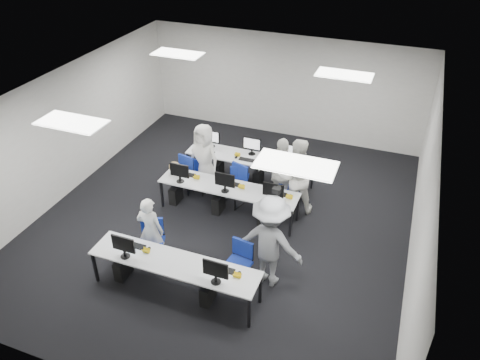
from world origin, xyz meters
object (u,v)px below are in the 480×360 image
at_px(chair_3, 235,192).
at_px(chair_6, 240,184).
at_px(student_1, 296,176).
at_px(chair_0, 153,250).
at_px(desk_front, 174,264).
at_px(student_2, 204,157).
at_px(chair_1, 238,272).
at_px(chair_2, 196,182).
at_px(chair_5, 192,175).
at_px(desk_mid, 228,189).
at_px(student_3, 281,174).
at_px(chair_4, 285,199).
at_px(photographer, 270,242).
at_px(student_0, 151,230).
at_px(chair_7, 289,193).

xyz_separation_m(chair_3, chair_6, (-0.02, 0.38, -0.03)).
bearing_deg(student_1, chair_0, 28.83).
xyz_separation_m(desk_front, student_2, (-0.94, 3.41, 0.18)).
height_order(chair_1, chair_2, chair_1).
bearing_deg(chair_2, chair_5, 117.97).
bearing_deg(desk_mid, chair_3, 92.99).
bearing_deg(desk_front, student_1, 67.44).
bearing_deg(chair_1, student_3, 99.06).
height_order(chair_0, chair_2, chair_0).
xyz_separation_m(chair_6, student_3, (1.06, -0.17, 0.63)).
bearing_deg(chair_4, photographer, -63.67).
distance_m(student_2, photographer, 3.53).
bearing_deg(chair_5, desk_mid, -19.08).
relative_size(chair_3, student_0, 0.64).
height_order(desk_front, chair_4, chair_4).
height_order(chair_2, chair_7, chair_7).
bearing_deg(photographer, chair_5, -35.81).
height_order(chair_5, chair_7, chair_5).
bearing_deg(student_2, desk_mid, -24.89).
bearing_deg(chair_4, chair_1, -76.31).
height_order(chair_4, student_0, student_0).
height_order(chair_5, student_0, student_0).
bearing_deg(student_2, desk_front, -58.88).
relative_size(desk_mid, photographer, 1.67).
distance_m(chair_4, photographer, 2.42).
relative_size(chair_1, chair_6, 1.06).
bearing_deg(chair_5, desk_front, -57.50).
xyz_separation_m(chair_7, student_0, (-2.03, -2.87, 0.46)).
xyz_separation_m(desk_mid, chair_6, (-0.05, 0.85, -0.41)).
bearing_deg(chair_6, chair_7, -11.46).
relative_size(chair_1, chair_5, 0.97).
distance_m(chair_5, student_2, 0.65).
bearing_deg(chair_0, student_2, 73.01).
xyz_separation_m(chair_5, chair_7, (2.47, 0.14, -0.01)).
distance_m(chair_3, student_0, 2.61).
bearing_deg(chair_1, student_1, 91.57).
relative_size(desk_mid, chair_0, 3.36).
xyz_separation_m(chair_7, student_1, (0.18, -0.21, 0.63)).
height_order(chair_1, chair_7, same).
distance_m(chair_3, student_1, 1.53).
xyz_separation_m(chair_2, student_1, (2.44, 0.12, 0.66)).
relative_size(chair_6, photographer, 0.45).
height_order(chair_3, student_0, student_0).
relative_size(chair_4, student_2, 0.57).
bearing_deg(student_1, desk_front, 44.86).
xyz_separation_m(chair_0, chair_6, (0.76, 2.88, -0.03)).
height_order(desk_mid, chair_5, chair_5).
xyz_separation_m(desk_front, chair_1, (1.00, 0.60, -0.39)).
bearing_deg(chair_5, photographer, -29.71).
xyz_separation_m(chair_3, student_2, (-0.92, 0.34, 0.56)).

